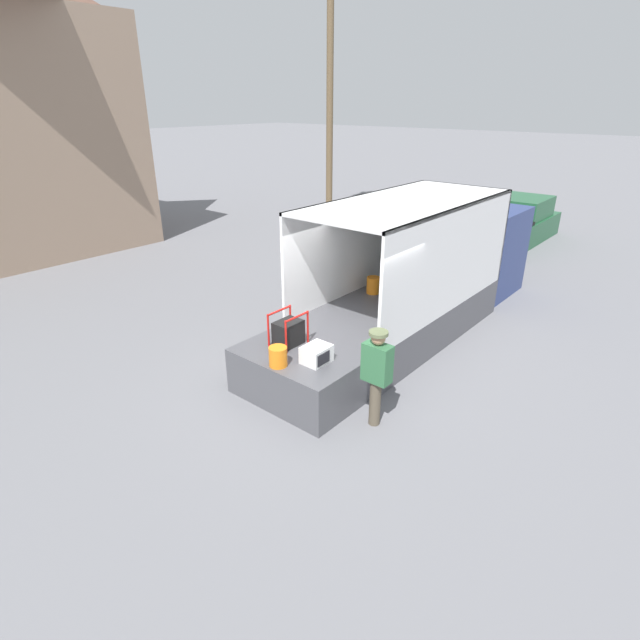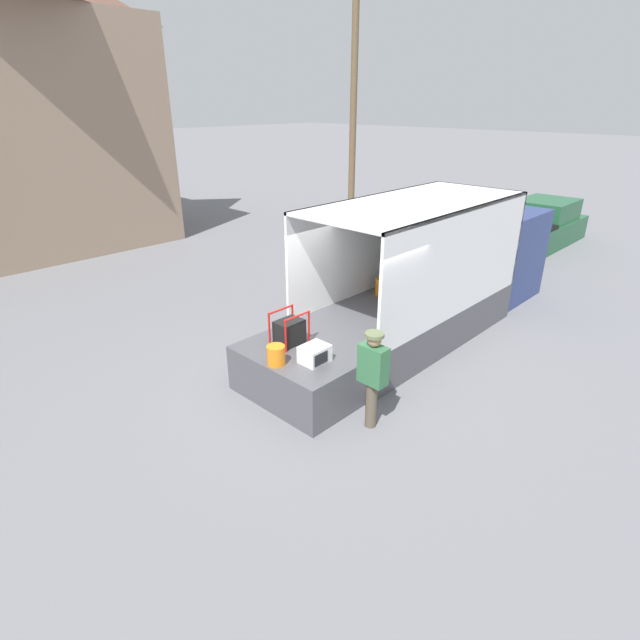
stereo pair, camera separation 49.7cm
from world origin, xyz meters
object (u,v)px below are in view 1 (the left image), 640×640
Objects in this scene: microwave at (317,354)px; utility_pole at (330,95)px; orange_bucket at (278,357)px; worker_person at (377,369)px; box_truck at (439,275)px; portable_generator at (289,332)px; pickup_truck_green at (514,224)px.

microwave is 15.68m from utility_pole.
orange_bucket reaches higher than microwave.
worker_person reaches higher than orange_bucket.
box_truck is 5.02m from worker_person.
box_truck reaches higher than microwave.
utility_pole reaches higher than microwave.
orange_bucket is 1.57m from worker_person.
utility_pole reaches higher than orange_bucket.
utility_pole is (11.91, 9.41, 3.92)m from microwave.
box_truck is at bearing -4.20° from portable_generator.
orange_bucket is at bearing 140.83° from microwave.
microwave is at bearing -39.17° from orange_bucket.
pickup_truck_green reaches higher than portable_generator.
box_truck is 7.77m from pickup_truck_green.
portable_generator is at bearing 30.49° from orange_bucket.
pickup_truck_green is 9.06m from utility_pole.
box_truck is 4.44× the size of worker_person.
worker_person is (-4.80, -1.47, 0.07)m from box_truck.
pickup_truck_green is at bearing 7.59° from box_truck.
pickup_truck_green is (12.69, 1.47, -0.36)m from microwave.
orange_bucket is at bearing -143.95° from utility_pole.
utility_pole reaches higher than pickup_truck_green.
box_truck is 22.13× the size of orange_bucket.
microwave is 0.77× the size of portable_generator.
box_truck is 1.49× the size of pickup_truck_green.
utility_pole is at bearing 52.39° from box_truck.
orange_bucket is at bearing -179.50° from box_truck.
worker_person reaches higher than microwave.
pickup_truck_green is 0.51× the size of utility_pole.
orange_bucket is 0.20× the size of worker_person.
pickup_truck_green reaches higher than orange_bucket.
worker_person is at bearing -138.28° from utility_pole.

